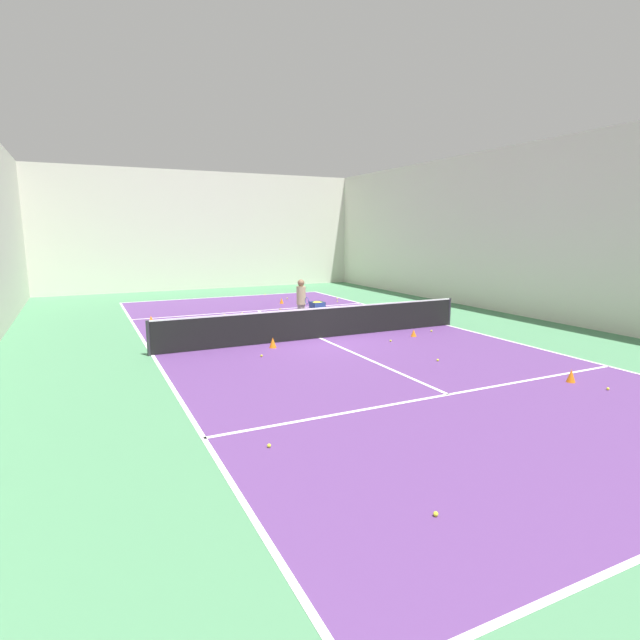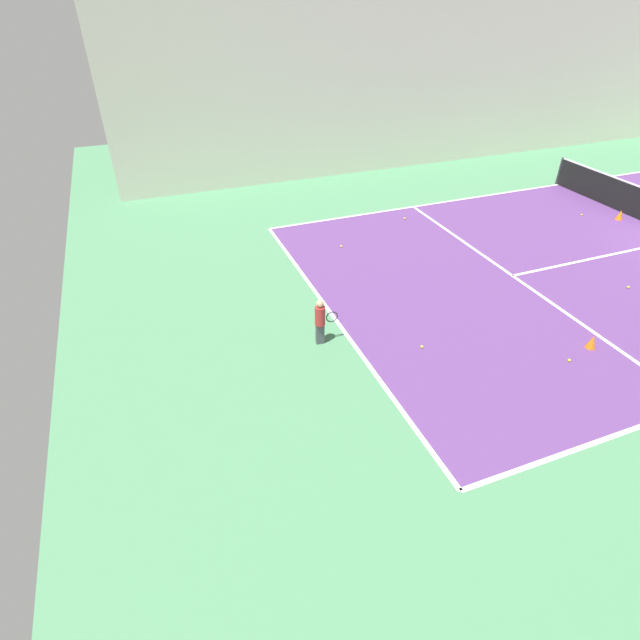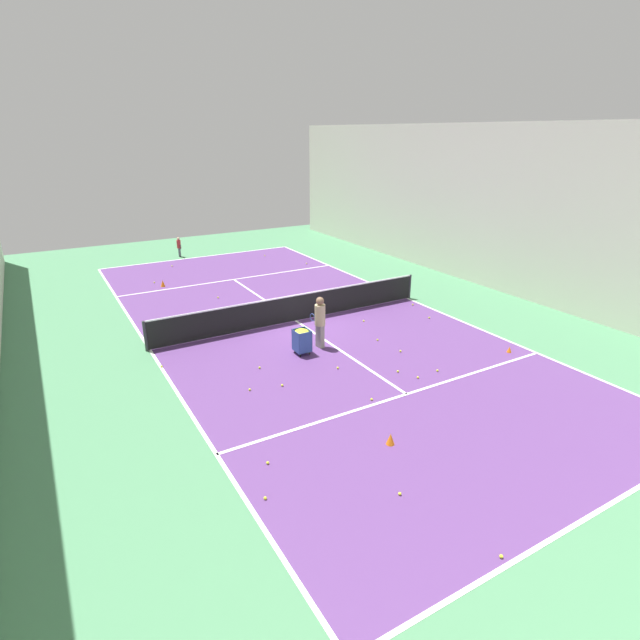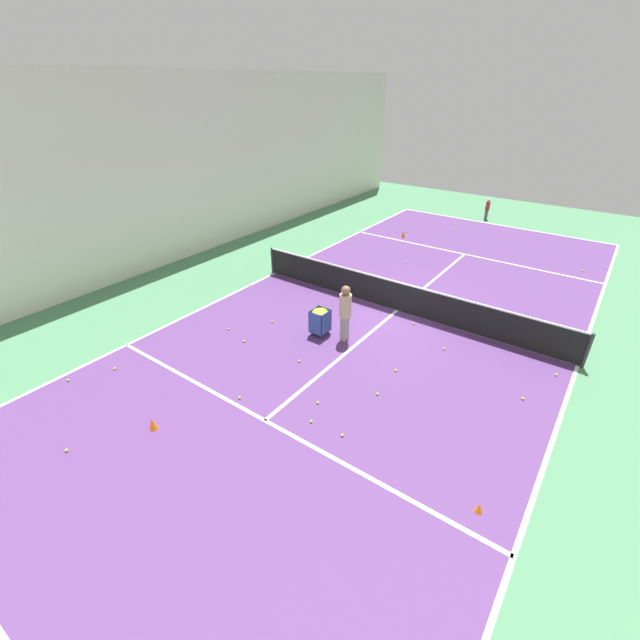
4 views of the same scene
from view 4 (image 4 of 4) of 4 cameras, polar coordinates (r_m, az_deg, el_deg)
name	(u,v)px [view 4 (image 4 of 4)]	position (r m, az deg, el deg)	size (l,w,h in m)	color
ground_plane	(397,311)	(15.24, 10.23, 1.24)	(37.84, 37.84, 0.00)	#477F56
court_playing_area	(397,311)	(15.24, 10.23, 1.25)	(11.35, 24.92, 0.00)	#563370
line_baseline_near	(499,225)	(26.34, 22.81, 11.59)	(11.35, 0.10, 0.00)	white
line_baseline_far	(3,639)	(8.99, -36.59, -30.94)	(11.35, 0.10, 0.00)	white
line_sideline_left	(578,366)	(14.19, 31.13, -5.24)	(0.10, 24.92, 0.00)	white
line_sideline_right	(275,273)	(18.09, -6.04, 6.24)	(0.10, 24.92, 0.00)	white
line_service_near	(465,254)	(21.16, 18.72, 8.32)	(11.35, 0.10, 0.00)	white
line_service_far	(265,421)	(10.51, -7.35, -13.15)	(11.35, 0.10, 0.00)	white
line_centre_service	(397,310)	(15.23, 10.23, 1.26)	(0.10, 13.71, 0.00)	white
hall_enclosure_right	(191,169)	(20.27, -16.86, 18.76)	(0.15, 34.14, 7.47)	silver
tennis_net	(398,296)	(14.98, 10.42, 3.15)	(11.65, 0.10, 1.09)	#2D2D33
player_near_baseline	(487,208)	(27.06, 21.42, 13.76)	(0.26, 0.57, 1.17)	#4C4C56
coach_at_net	(345,310)	(12.83, 3.39, 1.38)	(0.41, 0.70, 1.83)	gray
ball_cart	(320,317)	(13.31, 0.00, 0.36)	(0.51, 0.54, 0.88)	#2D478C
training_cone_0	(341,275)	(17.50, 2.78, 6.00)	(0.21, 0.21, 0.25)	orange
training_cone_1	(460,315)	(15.09, 18.20, 0.60)	(0.23, 0.23, 0.34)	orange
training_cone_2	(479,508)	(9.19, 20.45, -22.42)	(0.16, 0.16, 0.20)	orange
training_cone_3	(403,234)	(22.73, 11.06, 11.17)	(0.22, 0.22, 0.33)	orange
training_cone_4	(153,424)	(10.84, -21.39, -12.78)	(0.21, 0.21, 0.29)	orange
tennis_ball_0	(523,399)	(12.12, 25.43, -9.44)	(0.07, 0.07, 0.07)	yellow
tennis_ball_1	(272,322)	(14.32, -6.38, -0.23)	(0.07, 0.07, 0.07)	yellow
tennis_ball_2	(244,341)	(13.39, -10.06, -2.79)	(0.07, 0.07, 0.07)	yellow
tennis_ball_3	(342,435)	(10.05, 2.99, -15.09)	(0.07, 0.07, 0.07)	yellow
tennis_ball_4	(311,421)	(10.36, -1.18, -13.36)	(0.07, 0.07, 0.07)	yellow
tennis_ball_5	(407,262)	(19.47, 11.54, 7.62)	(0.07, 0.07, 0.07)	yellow
tennis_ball_6	(414,324)	(14.44, 12.36, -0.49)	(0.07, 0.07, 0.07)	yellow
tennis_ball_8	(318,403)	(10.86, -0.29, -10.96)	(0.07, 0.07, 0.07)	yellow
tennis_ball_9	(66,450)	(11.17, -30.72, -14.71)	(0.07, 0.07, 0.07)	yellow
tennis_ball_10	(490,314)	(15.85, 21.76, 0.79)	(0.07, 0.07, 0.07)	yellow
tennis_ball_11	(556,375)	(13.43, 28.97, -6.40)	(0.07, 0.07, 0.07)	yellow
tennis_ball_12	(562,245)	(24.17, 29.60, 8.64)	(0.07, 0.07, 0.07)	yellow
tennis_ball_13	(115,369)	(13.30, -25.69, -5.86)	(0.07, 0.07, 0.07)	yellow
tennis_ball_14	(406,232)	(23.58, 11.43, 11.47)	(0.07, 0.07, 0.07)	yellow
tennis_ball_15	(313,274)	(17.82, -0.91, 6.15)	(0.07, 0.07, 0.07)	yellow
tennis_ball_16	(582,271)	(21.26, 31.57, 5.62)	(0.07, 0.07, 0.07)	yellow
tennis_ball_17	(299,361)	(12.31, -2.78, -5.48)	(0.07, 0.07, 0.07)	yellow
tennis_ball_18	(249,285)	(17.05, -9.44, 4.61)	(0.07, 0.07, 0.07)	yellow
tennis_ball_19	(239,397)	(11.20, -10.69, -10.11)	(0.07, 0.07, 0.07)	yellow
tennis_ball_20	(455,224)	(25.54, 17.54, 12.07)	(0.07, 0.07, 0.07)	yellow
tennis_ball_21	(68,380)	(13.41, -30.58, -6.93)	(0.07, 0.07, 0.07)	yellow
tennis_ball_22	(444,349)	(13.35, 16.19, -3.70)	(0.07, 0.07, 0.07)	yellow
tennis_ball_23	(372,281)	(17.26, 6.88, 5.12)	(0.07, 0.07, 0.07)	yellow
tennis_ball_24	(229,329)	(14.13, -12.08, -1.17)	(0.07, 0.07, 0.07)	yellow
tennis_ball_25	(378,394)	(11.22, 7.68, -9.74)	(0.07, 0.07, 0.07)	yellow
tennis_ball_26	(396,370)	(12.11, 10.06, -6.63)	(0.07, 0.07, 0.07)	yellow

